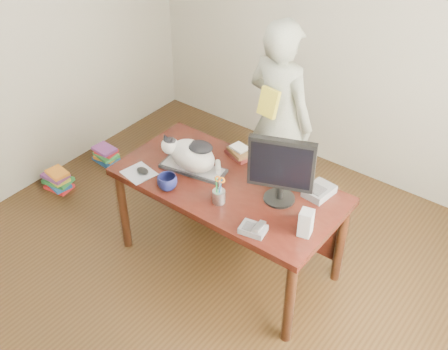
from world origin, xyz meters
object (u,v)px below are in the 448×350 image
at_px(monitor, 281,168).
at_px(calculator, 319,191).
at_px(desk, 235,194).
at_px(speaker, 306,223).
at_px(book_pile_a, 58,180).
at_px(book_pile_b, 106,155).
at_px(person, 279,119).
at_px(coffee_mug, 167,182).
at_px(keyboard, 193,168).
at_px(phone, 254,229).
at_px(cat, 191,154).
at_px(mouse, 143,170).
at_px(baseball, 307,214).
at_px(book_stack, 240,152).
at_px(pen_cup, 219,195).

bearing_deg(monitor, calculator, 29.64).
height_order(desk, speaker, speaker).
distance_m(book_pile_a, book_pile_b, 0.55).
height_order(desk, person, person).
xyz_separation_m(coffee_mug, person, (0.17, 1.13, 0.02)).
bearing_deg(book_pile_a, keyboard, 6.73).
bearing_deg(phone, book_pile_b, 151.75).
bearing_deg(cat, mouse, -146.09).
relative_size(baseball, book_pile_a, 0.26).
distance_m(book_stack, person, 0.51).
height_order(cat, speaker, cat).
relative_size(desk, speaker, 9.07).
bearing_deg(keyboard, mouse, -147.13).
height_order(mouse, phone, phone).
xyz_separation_m(phone, baseball, (0.19, 0.31, 0.01)).
bearing_deg(pen_cup, monitor, 38.95).
xyz_separation_m(coffee_mug, book_stack, (0.16, 0.62, -0.02)).
bearing_deg(pen_cup, person, 100.66).
relative_size(speaker, book_stack, 0.77).
bearing_deg(speaker, baseball, 103.15).
xyz_separation_m(baseball, book_stack, (-0.75, 0.31, -0.00)).
xyz_separation_m(mouse, coffee_mug, (0.26, -0.03, 0.03)).
relative_size(desk, book_pile_a, 5.92).
bearing_deg(book_stack, monitor, -9.39).
xyz_separation_m(cat, baseball, (0.92, 0.04, -0.10)).
xyz_separation_m(mouse, calculator, (1.11, 0.54, 0.01)).
height_order(book_stack, person, person).
xyz_separation_m(mouse, book_stack, (0.42, 0.59, 0.01)).
bearing_deg(calculator, book_pile_a, -162.20).
xyz_separation_m(coffee_mug, baseball, (0.91, 0.31, -0.02)).
xyz_separation_m(mouse, book_pile_b, (-1.17, 0.62, -0.70)).
bearing_deg(book_stack, coffee_mug, -86.53).
distance_m(pen_cup, phone, 0.36).
distance_m(keyboard, book_pile_b, 1.63).
distance_m(keyboard, baseball, 0.91).
height_order(mouse, calculator, calculator).
bearing_deg(cat, baseball, -8.07).
height_order(pen_cup, baseball, pen_cup).
bearing_deg(book_pile_b, calculator, -2.05).
bearing_deg(person, calculator, 147.37).
xyz_separation_m(cat, coffee_mug, (0.01, -0.27, -0.08)).
bearing_deg(cat, desk, 9.15).
height_order(desk, mouse, mouse).
distance_m(coffee_mug, book_pile_b, 1.73).
bearing_deg(keyboard, book_pile_b, 154.42).
xyz_separation_m(desk, cat, (-0.31, -0.11, 0.28)).
xyz_separation_m(book_stack, person, (0.01, 0.51, 0.04)).
height_order(desk, book_pile_a, desk).
bearing_deg(calculator, book_stack, -177.60).
height_order(monitor, book_pile_b, monitor).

